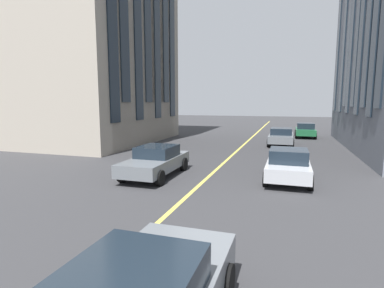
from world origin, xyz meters
The scene contains 6 objects.
lane_centre_line centered at (20.00, 0.00, 0.00)m, with size 80.00×0.16×0.01m.
car_green_parked_b centered at (34.89, -4.90, 0.70)m, with size 3.90×1.89×1.40m.
car_silver_trailing centered at (17.32, -3.43, 0.70)m, with size 3.90×1.89×1.40m.
car_grey_oncoming centered at (16.39, 2.37, 0.70)m, with size 4.40×1.95×1.37m.
car_grey_near centered at (28.64, -2.83, 0.70)m, with size 4.40×1.95×1.37m.
building_left_far centered at (26.32, 13.16, 7.27)m, with size 13.55×11.44×14.55m.
Camera 1 is at (3.95, -3.41, 3.36)m, focal length 28.23 mm.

